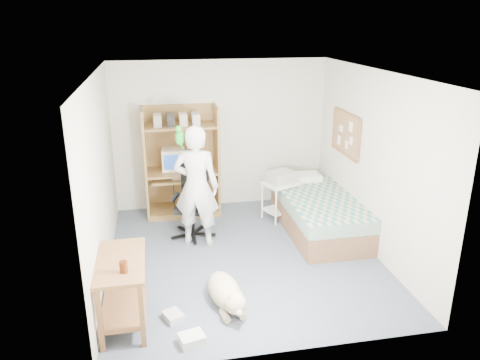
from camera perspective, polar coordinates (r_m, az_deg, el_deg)
The scene contains 21 objects.
floor at distance 6.57m, azimuth 0.45°, elevation -9.27°, with size 4.00×4.00×0.00m, color #464F60.
wall_back at distance 7.97m, azimuth -2.35°, elevation 5.52°, with size 3.60×0.02×2.50m, color beige.
wall_right at distance 6.65m, azimuth 15.88°, elevation 2.01°, with size 0.02×4.00×2.50m, color beige.
wall_left at distance 6.00m, azimuth -16.62°, elevation 0.10°, with size 0.02×4.00×2.50m, color beige.
ceiling at distance 5.81m, azimuth 0.51°, elevation 12.96°, with size 3.60×4.00×0.02m, color white.
computer_hutch at distance 7.77m, azimuth -7.13°, elevation 1.73°, with size 1.20×0.63×1.80m.
bed at distance 7.31m, azimuth 9.56°, elevation -3.98°, with size 1.02×2.02×0.66m.
side_desk at distance 5.20m, azimuth -14.18°, elevation -11.93°, with size 0.50×1.00×0.75m.
corkboard at distance 7.37m, azimuth 12.77°, elevation 5.53°, with size 0.04×0.94×0.66m.
office_chair at distance 7.07m, azimuth -5.72°, elevation -3.82°, with size 0.61×0.61×1.06m.
person at distance 6.61m, azimuth -5.34°, elevation -0.80°, with size 0.64×0.42×1.76m, color silver.
parrot at distance 6.39m, azimuth -7.37°, elevation 5.30°, with size 0.13×0.22×0.36m.
dog at distance 5.47m, azimuth -1.71°, elevation -13.53°, with size 0.44×1.05×0.39m.
printer_cart at distance 7.62m, azimuth 4.92°, elevation -1.78°, with size 0.64×0.59×0.62m.
printer at distance 7.52m, azimuth 4.98°, elevation 0.36°, with size 0.42×0.32×0.18m, color #A6A7A2.
crt_monitor at distance 7.73m, azimuth -8.12°, elevation 2.57°, with size 0.39×0.41×0.35m.
keyboard at distance 7.67m, azimuth -6.68°, elevation 0.33°, with size 0.45×0.16×0.03m, color beige.
pencil_cup at distance 7.71m, azimuth -4.76°, elevation 1.67°, with size 0.08×0.08×0.12m, color gold.
drink_glass at distance 4.82m, azimuth -14.02°, elevation -10.24°, with size 0.08×0.08×0.12m, color #411C0A.
floor_box_a at distance 5.03m, azimuth -5.89°, elevation -18.73°, with size 0.25×0.20×0.10m, color silver.
floor_box_b at distance 5.38m, azimuth -8.14°, elevation -16.12°, with size 0.18×0.22×0.08m, color #BABAB5.
Camera 1 is at (-1.14, -5.66, 3.13)m, focal length 35.00 mm.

